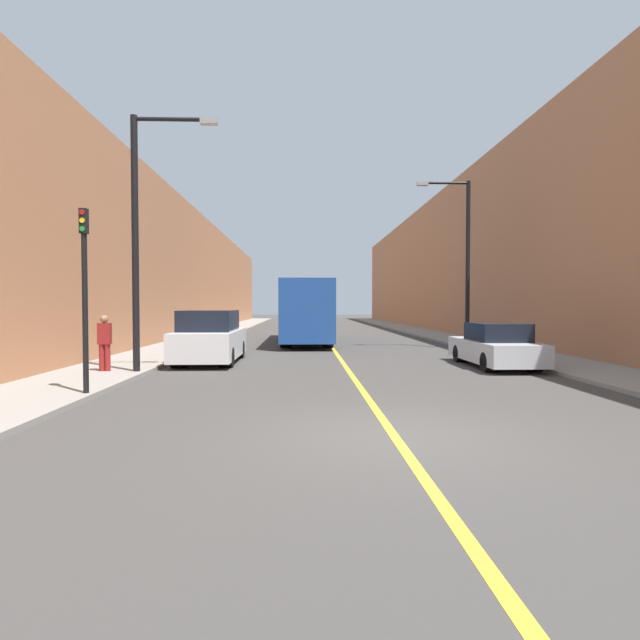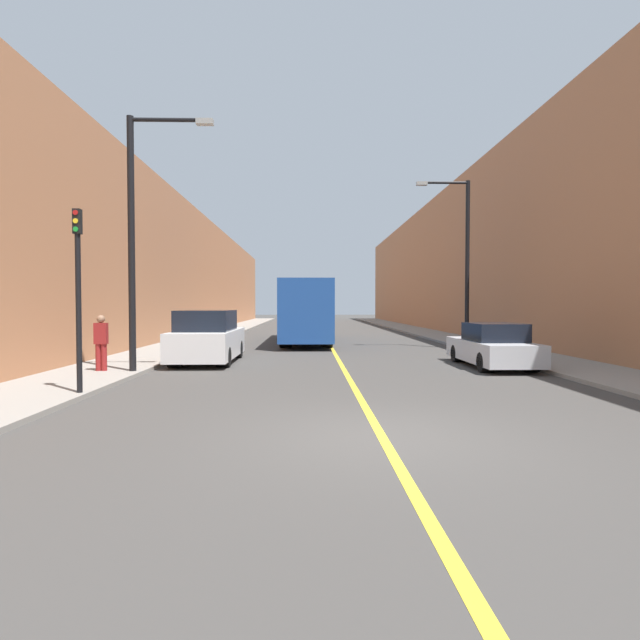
{
  "view_description": "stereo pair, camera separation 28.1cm",
  "coord_description": "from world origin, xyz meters",
  "px_view_note": "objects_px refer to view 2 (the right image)",
  "views": [
    {
      "loc": [
        -1.45,
        -7.7,
        2.07
      ],
      "look_at": [
        -0.48,
        19.94,
        1.24
      ],
      "focal_mm": 28.0,
      "sensor_mm": 36.0,
      "label": 1
    },
    {
      "loc": [
        -1.17,
        -7.71,
        2.07
      ],
      "look_at": [
        -0.48,
        19.94,
        1.24
      ],
      "focal_mm": 28.0,
      "sensor_mm": 36.0,
      "label": 2
    }
  ],
  "objects_px": {
    "street_lamp_right": "(463,253)",
    "pedestrian": "(101,342)",
    "street_lamp_left": "(139,227)",
    "traffic_light": "(78,293)",
    "bus": "(306,311)",
    "car_right_near": "(493,347)",
    "parked_suv_left": "(208,338)"
  },
  "relations": [
    {
      "from": "bus",
      "to": "car_right_near",
      "type": "relative_size",
      "value": 2.48
    },
    {
      "from": "bus",
      "to": "traffic_light",
      "type": "distance_m",
      "value": 17.18
    },
    {
      "from": "street_lamp_right",
      "to": "traffic_light",
      "type": "height_order",
      "value": "street_lamp_right"
    },
    {
      "from": "parked_suv_left",
      "to": "car_right_near",
      "type": "bearing_deg",
      "value": -8.84
    },
    {
      "from": "car_right_near",
      "to": "street_lamp_right",
      "type": "distance_m",
      "value": 7.96
    },
    {
      "from": "bus",
      "to": "car_right_near",
      "type": "distance_m",
      "value": 12.83
    },
    {
      "from": "bus",
      "to": "street_lamp_left",
      "type": "xyz_separation_m",
      "value": [
        -4.9,
        -12.75,
        2.61
      ]
    },
    {
      "from": "street_lamp_right",
      "to": "traffic_light",
      "type": "distance_m",
      "value": 17.49
    },
    {
      "from": "street_lamp_right",
      "to": "car_right_near",
      "type": "bearing_deg",
      "value": -99.34
    },
    {
      "from": "street_lamp_left",
      "to": "pedestrian",
      "type": "relative_size",
      "value": 4.52
    },
    {
      "from": "pedestrian",
      "to": "car_right_near",
      "type": "bearing_deg",
      "value": 7.15
    },
    {
      "from": "parked_suv_left",
      "to": "pedestrian",
      "type": "height_order",
      "value": "parked_suv_left"
    },
    {
      "from": "street_lamp_left",
      "to": "pedestrian",
      "type": "height_order",
      "value": "street_lamp_left"
    },
    {
      "from": "traffic_light",
      "to": "pedestrian",
      "type": "bearing_deg",
      "value": 105.68
    },
    {
      "from": "parked_suv_left",
      "to": "pedestrian",
      "type": "bearing_deg",
      "value": -129.63
    },
    {
      "from": "parked_suv_left",
      "to": "bus",
      "type": "bearing_deg",
      "value": 69.9
    },
    {
      "from": "street_lamp_right",
      "to": "pedestrian",
      "type": "height_order",
      "value": "street_lamp_right"
    },
    {
      "from": "street_lamp_right",
      "to": "pedestrian",
      "type": "relative_size",
      "value": 4.7
    },
    {
      "from": "car_right_near",
      "to": "pedestrian",
      "type": "distance_m",
      "value": 12.42
    },
    {
      "from": "bus",
      "to": "parked_suv_left",
      "type": "xyz_separation_m",
      "value": [
        -3.53,
        -9.63,
        -0.89
      ]
    },
    {
      "from": "parked_suv_left",
      "to": "pedestrian",
      "type": "distance_m",
      "value": 3.98
    },
    {
      "from": "pedestrian",
      "to": "parked_suv_left",
      "type": "bearing_deg",
      "value": 50.37
    },
    {
      "from": "street_lamp_right",
      "to": "street_lamp_left",
      "type": "bearing_deg",
      "value": -145.44
    },
    {
      "from": "parked_suv_left",
      "to": "street_lamp_right",
      "type": "height_order",
      "value": "street_lamp_right"
    },
    {
      "from": "bus",
      "to": "parked_suv_left",
      "type": "height_order",
      "value": "bus"
    },
    {
      "from": "car_right_near",
      "to": "street_lamp_right",
      "type": "bearing_deg",
      "value": 80.66
    },
    {
      "from": "car_right_near",
      "to": "street_lamp_right",
      "type": "height_order",
      "value": "street_lamp_right"
    },
    {
      "from": "traffic_light",
      "to": "pedestrian",
      "type": "relative_size",
      "value": 2.46
    },
    {
      "from": "car_right_near",
      "to": "street_lamp_left",
      "type": "bearing_deg",
      "value": -171.85
    },
    {
      "from": "street_lamp_right",
      "to": "bus",
      "type": "bearing_deg",
      "value": 149.85
    },
    {
      "from": "traffic_light",
      "to": "car_right_near",
      "type": "bearing_deg",
      "value": 25.05
    },
    {
      "from": "bus",
      "to": "car_right_near",
      "type": "height_order",
      "value": "bus"
    }
  ]
}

